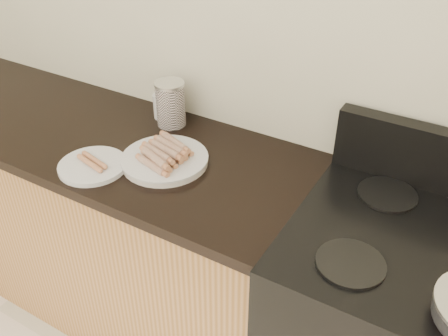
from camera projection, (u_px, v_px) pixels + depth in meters
The scene contains 11 objects.
wall_back at pixel (240, 23), 1.67m from camera, with size 4.00×0.04×2.60m, color silver.
cabinet_base at pixel (67, 208), 2.24m from camera, with size 2.20×0.59×0.86m, color #AB7A4C.
counter_slab at pixel (46, 120), 1.98m from camera, with size 2.20×0.62×0.04m, color black.
burner_near_left at pixel (351, 263), 1.28m from camera, with size 0.18×0.18×0.01m, color black.
burner_far_left at pixel (387, 194), 1.52m from camera, with size 0.18×0.18×0.01m, color black.
main_plate at pixel (165, 161), 1.68m from camera, with size 0.29×0.29×0.02m, color white.
side_plate at pixel (93, 166), 1.66m from camera, with size 0.23×0.23×0.02m, color white.
hotdog_pile at pixel (164, 152), 1.67m from camera, with size 0.12×0.20×0.05m.
plain_sausages at pixel (92, 162), 1.65m from camera, with size 0.12×0.07×0.02m.
canister at pixel (171, 104), 1.86m from camera, with size 0.11×0.11×0.17m.
mug at pixel (163, 106), 1.93m from camera, with size 0.08×0.08×0.10m, color white.
Camera 1 is at (0.80, 0.55, 1.84)m, focal length 40.00 mm.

